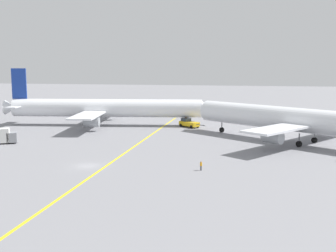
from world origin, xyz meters
TOP-DOWN VIEW (x-y plane):
  - ground_plane at (0.00, 0.00)m, footprint 600.00×600.00m
  - taxiway_stripe at (3.12, 10.00)m, footprint 1.38×120.00m
  - airliner_at_gate_left at (-14.54, 48.76)m, footprint 61.18×42.26m
  - airliner_being_pushed at (37.56, 30.10)m, footprint 49.76×38.75m
  - pushback_tug at (10.26, 49.66)m, footprint 8.17×6.89m
  - gse_catering_truck_tall at (-26.90, 16.01)m, footprint 6.30×4.77m
  - ground_crew_wing_walker_right at (19.90, 0.95)m, footprint 0.36×0.50m

SIDE VIEW (x-z plane):
  - ground_plane at x=0.00m, z-range 0.00..0.00m
  - taxiway_stripe at x=3.12m, z-range 0.00..0.01m
  - ground_crew_wing_walker_right at x=19.90m, z-range 0.03..1.59m
  - pushback_tug at x=10.26m, z-range -0.22..2.59m
  - gse_catering_truck_tall at x=-26.90m, z-range 0.01..3.51m
  - airliner_at_gate_left at x=-14.54m, z-range -3.33..13.33m
  - airliner_being_pushed at x=37.56m, z-range -2.50..13.08m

